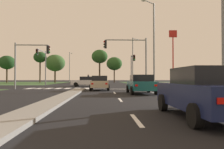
{
  "coord_description": "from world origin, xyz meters",
  "views": [
    {
      "loc": [
        2.49,
        -1.83,
        1.26
      ],
      "look_at": [
        4.09,
        35.35,
        1.89
      ],
      "focal_mm": 34.59,
      "sensor_mm": 36.0,
      "label": 1
    }
  ],
  "objects_px": {
    "traffic_signal_near_left": "(28,57)",
    "treeline_third": "(55,63)",
    "traffic_signal_far_left": "(43,61)",
    "street_lamp_fourth": "(70,65)",
    "car_teal_near": "(141,84)",
    "treeline_near": "(7,63)",
    "traffic_signal_near_right": "(131,54)",
    "treeline_fourth": "(100,57)",
    "street_lamp_second": "(153,41)",
    "treeline_second": "(40,58)",
    "street_lamp_third": "(133,58)",
    "car_beige_fourth": "(100,83)",
    "treeline_fifth": "(114,64)",
    "traffic_signal_far_right": "(132,64)",
    "fastfood_pole_sign": "(173,45)",
    "car_navy_second": "(204,92)",
    "pedestrian_at_median": "(88,78)",
    "car_white_third": "(86,81)"
  },
  "relations": [
    {
      "from": "car_teal_near",
      "to": "traffic_signal_near_right",
      "type": "height_order",
      "value": "traffic_signal_near_right"
    },
    {
      "from": "car_teal_near",
      "to": "street_lamp_third",
      "type": "xyz_separation_m",
      "value": [
        3.35,
        27.93,
        4.71
      ]
    },
    {
      "from": "car_teal_near",
      "to": "traffic_signal_near_left",
      "type": "height_order",
      "value": "traffic_signal_near_left"
    },
    {
      "from": "street_lamp_second",
      "to": "fastfood_pole_sign",
      "type": "xyz_separation_m",
      "value": [
        10.02,
        22.79,
        3.08
      ]
    },
    {
      "from": "street_lamp_third",
      "to": "pedestrian_at_median",
      "type": "relative_size",
      "value": 5.24
    },
    {
      "from": "car_beige_fourth",
      "to": "treeline_fifth",
      "type": "height_order",
      "value": "treeline_fifth"
    },
    {
      "from": "pedestrian_at_median",
      "to": "traffic_signal_near_left",
      "type": "bearing_deg",
      "value": -145.52
    },
    {
      "from": "car_teal_near",
      "to": "traffic_signal_far_left",
      "type": "xyz_separation_m",
      "value": [
        -13.23,
        19.01,
        3.39
      ]
    },
    {
      "from": "pedestrian_at_median",
      "to": "treeline_third",
      "type": "height_order",
      "value": "treeline_third"
    },
    {
      "from": "treeline_near",
      "to": "treeline_third",
      "type": "relative_size",
      "value": 0.96
    },
    {
      "from": "traffic_signal_far_right",
      "to": "fastfood_pole_sign",
      "type": "bearing_deg",
      "value": 47.2
    },
    {
      "from": "car_white_third",
      "to": "treeline_third",
      "type": "relative_size",
      "value": 0.56
    },
    {
      "from": "treeline_fifth",
      "to": "traffic_signal_near_right",
      "type": "bearing_deg",
      "value": -89.92
    },
    {
      "from": "car_teal_near",
      "to": "traffic_signal_near_left",
      "type": "xyz_separation_m",
      "value": [
        -11.75,
        7.7,
        2.88
      ]
    },
    {
      "from": "traffic_signal_far_right",
      "to": "treeline_fifth",
      "type": "relative_size",
      "value": 0.74
    },
    {
      "from": "traffic_signal_far_left",
      "to": "street_lamp_fourth",
      "type": "distance_m",
      "value": 37.44
    },
    {
      "from": "traffic_signal_far_left",
      "to": "treeline_second",
      "type": "xyz_separation_m",
      "value": [
        -7.61,
        24.99,
        2.92
      ]
    },
    {
      "from": "car_beige_fourth",
      "to": "treeline_fourth",
      "type": "height_order",
      "value": "treeline_fourth"
    },
    {
      "from": "fastfood_pole_sign",
      "to": "traffic_signal_far_left",
      "type": "bearing_deg",
      "value": -154.65
    },
    {
      "from": "car_navy_second",
      "to": "treeline_near",
      "type": "distance_m",
      "value": 63.84
    },
    {
      "from": "treeline_near",
      "to": "traffic_signal_near_right",
      "type": "bearing_deg",
      "value": -50.65
    },
    {
      "from": "traffic_signal_far_left",
      "to": "treeline_third",
      "type": "xyz_separation_m",
      "value": [
        -3.48,
        25.4,
        1.39
      ]
    },
    {
      "from": "treeline_third",
      "to": "treeline_fifth",
      "type": "height_order",
      "value": "treeline_third"
    },
    {
      "from": "car_white_third",
      "to": "traffic_signal_near_right",
      "type": "distance_m",
      "value": 10.07
    },
    {
      "from": "street_lamp_third",
      "to": "pedestrian_at_median",
      "type": "height_order",
      "value": "street_lamp_third"
    },
    {
      "from": "treeline_second",
      "to": "treeline_third",
      "type": "relative_size",
      "value": 1.09
    },
    {
      "from": "traffic_signal_far_right",
      "to": "treeline_near",
      "type": "height_order",
      "value": "treeline_near"
    },
    {
      "from": "treeline_second",
      "to": "treeline_fourth",
      "type": "relative_size",
      "value": 0.9
    },
    {
      "from": "traffic_signal_far_left",
      "to": "treeline_fifth",
      "type": "distance_m",
      "value": 27.83
    },
    {
      "from": "pedestrian_at_median",
      "to": "traffic_signal_far_left",
      "type": "bearing_deg",
      "value": 175.08
    },
    {
      "from": "car_beige_fourth",
      "to": "street_lamp_second",
      "type": "height_order",
      "value": "street_lamp_second"
    },
    {
      "from": "traffic_signal_near_left",
      "to": "treeline_fourth",
      "type": "distance_m",
      "value": 39.57
    },
    {
      "from": "treeline_third",
      "to": "car_teal_near",
      "type": "bearing_deg",
      "value": -69.38
    },
    {
      "from": "traffic_signal_far_right",
      "to": "fastfood_pole_sign",
      "type": "xyz_separation_m",
      "value": [
        11.1,
        11.99,
        5.29
      ]
    },
    {
      "from": "traffic_signal_near_left",
      "to": "fastfood_pole_sign",
      "type": "height_order",
      "value": "fastfood_pole_sign"
    },
    {
      "from": "street_lamp_fourth",
      "to": "treeline_third",
      "type": "bearing_deg",
      "value": -100.86
    },
    {
      "from": "pedestrian_at_median",
      "to": "treeline_fourth",
      "type": "relative_size",
      "value": 0.19
    },
    {
      "from": "traffic_signal_near_left",
      "to": "treeline_third",
      "type": "distance_m",
      "value": 37.09
    },
    {
      "from": "treeline_third",
      "to": "treeline_fifth",
      "type": "relative_size",
      "value": 1.1
    },
    {
      "from": "car_beige_fourth",
      "to": "treeline_fourth",
      "type": "relative_size",
      "value": 0.43
    },
    {
      "from": "traffic_signal_near_left",
      "to": "fastfood_pole_sign",
      "type": "bearing_deg",
      "value": 43.76
    },
    {
      "from": "traffic_signal_near_right",
      "to": "treeline_second",
      "type": "distance_m",
      "value": 42.04
    },
    {
      "from": "car_navy_second",
      "to": "street_lamp_fourth",
      "type": "bearing_deg",
      "value": 102.16
    },
    {
      "from": "car_white_third",
      "to": "street_lamp_second",
      "type": "xyz_separation_m",
      "value": [
        8.72,
        -6.49,
        5.08
      ]
    },
    {
      "from": "traffic_signal_near_left",
      "to": "treeline_third",
      "type": "xyz_separation_m",
      "value": [
        -4.96,
        36.71,
        1.9
      ]
    },
    {
      "from": "treeline_fourth",
      "to": "treeline_third",
      "type": "bearing_deg",
      "value": -171.42
    },
    {
      "from": "treeline_third",
      "to": "treeline_fourth",
      "type": "distance_m",
      "value": 12.95
    },
    {
      "from": "car_teal_near",
      "to": "car_navy_second",
      "type": "bearing_deg",
      "value": -89.63
    },
    {
      "from": "car_beige_fourth",
      "to": "traffic_signal_near_left",
      "type": "height_order",
      "value": "traffic_signal_near_left"
    },
    {
      "from": "street_lamp_second",
      "to": "treeline_second",
      "type": "relative_size",
      "value": 1.21
    }
  ]
}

